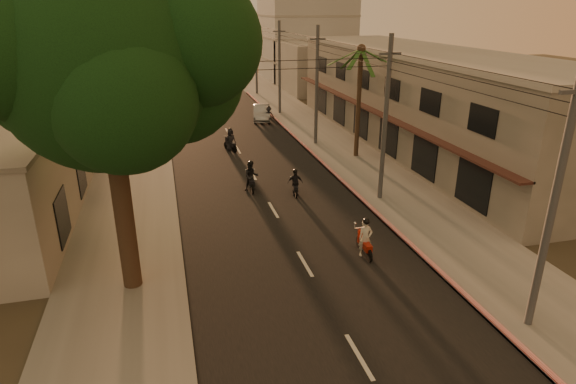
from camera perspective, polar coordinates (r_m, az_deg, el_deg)
name	(u,v)px	position (r m, az deg, el deg)	size (l,w,h in m)	color
ground	(319,289)	(19.09, 3.74, -11.40)	(160.00, 160.00, 0.00)	#383023
road	(238,150)	(37.06, -5.94, 5.00)	(10.00, 140.00, 0.02)	black
sidewalk_right	(331,143)	(38.82, 5.11, 5.86)	(5.00, 140.00, 0.12)	slate
sidewalk_left	(136,156)	(36.75, -17.59, 4.05)	(5.00, 140.00, 0.12)	slate
curb_stripe	(322,163)	(33.52, 4.07, 3.47)	(0.20, 60.00, 0.20)	red
shophouse_row	(421,98)	(38.93, 15.45, 10.65)	(8.80, 34.20, 7.30)	gray
left_building	(7,152)	(31.46, -30.31, 4.14)	(8.20, 24.20, 5.20)	#A8A198
broadleaf_tree	(116,64)	(17.52, -19.67, 14.14)	(9.60, 8.70, 12.10)	black
palm_tree	(361,55)	(34.05, 8.65, 15.70)	(5.00, 5.00, 8.20)	black
utility_poles	(317,60)	(37.22, 3.49, 15.39)	(1.20, 48.26, 9.00)	#38383A
filler_right	(315,67)	(63.64, 3.20, 14.60)	(8.00, 14.00, 6.00)	#A8A198
filler_left_near	(66,98)	(50.65, -24.77, 10.11)	(8.00, 14.00, 4.40)	#A8A198
filler_left_far	(88,63)	(68.13, -22.61, 13.93)	(8.00, 14.00, 7.00)	#A8A198
scooter_red	(365,239)	(21.29, 9.12, -5.54)	(0.70, 1.84, 1.80)	black
scooter_mid_a	(251,177)	(28.47, -4.38, 1.79)	(0.97, 1.90, 1.87)	black
scooter_mid_b	(295,183)	(27.75, 0.85, 1.05)	(0.99, 1.61, 1.58)	black
scooter_far_a	(230,141)	(36.63, -6.83, 6.08)	(1.20, 1.72, 1.78)	black
scooter_far_b	(269,115)	(45.33, -2.29, 9.07)	(1.24, 1.68, 1.66)	black
parked_car	(262,113)	(46.71, -3.14, 9.38)	(2.36, 4.66, 1.47)	gray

